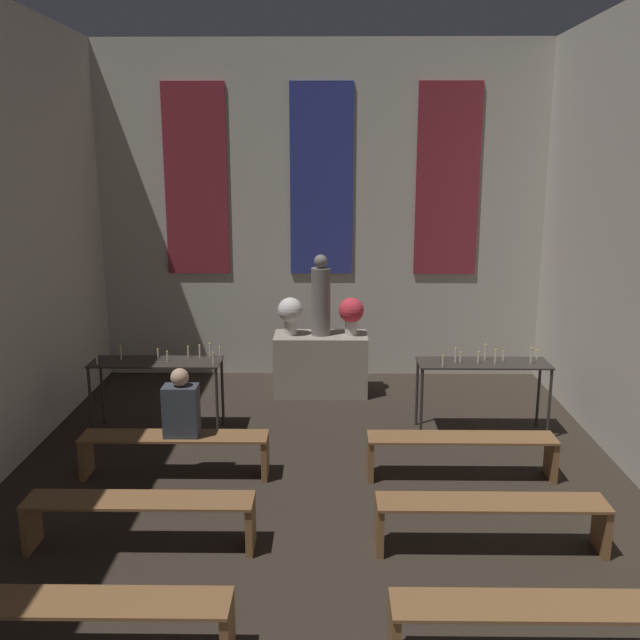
% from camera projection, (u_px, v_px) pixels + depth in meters
% --- Properties ---
extents(wall_back, '(6.85, 0.16, 4.96)m').
position_uv_depth(wall_back, '(322.00, 212.00, 10.63)').
color(wall_back, beige).
rests_on(wall_back, ground_plane).
extents(altar, '(1.32, 0.64, 0.86)m').
position_uv_depth(altar, '(321.00, 364.00, 10.15)').
color(altar, gray).
rests_on(altar, ground_plane).
extents(statue, '(0.27, 0.27, 1.14)m').
position_uv_depth(statue, '(321.00, 298.00, 9.93)').
color(statue, slate).
rests_on(statue, altar).
extents(flower_vase_left, '(0.35, 0.35, 0.53)m').
position_uv_depth(flower_vase_left, '(290.00, 312.00, 9.98)').
color(flower_vase_left, beige).
rests_on(flower_vase_left, altar).
extents(flower_vase_right, '(0.35, 0.35, 0.53)m').
position_uv_depth(flower_vase_right, '(351.00, 312.00, 9.97)').
color(flower_vase_right, beige).
rests_on(flower_vase_right, altar).
extents(candle_rack_left, '(1.58, 0.51, 1.08)m').
position_uv_depth(candle_rack_left, '(157.00, 369.00, 8.67)').
color(candle_rack_left, '#332D28').
rests_on(candle_rack_left, ground_plane).
extents(candle_rack_right, '(1.58, 0.51, 1.10)m').
position_uv_depth(candle_rack_right, '(483.00, 370.00, 8.62)').
color(candle_rack_right, '#332D28').
rests_on(candle_rack_right, ground_plane).
extents(pew_second_left, '(1.97, 0.36, 0.46)m').
position_uv_depth(pew_second_left, '(84.00, 617.00, 4.74)').
color(pew_second_left, brown).
rests_on(pew_second_left, ground_plane).
extents(pew_second_right, '(1.97, 0.36, 0.46)m').
position_uv_depth(pew_second_right, '(539.00, 621.00, 4.70)').
color(pew_second_right, brown).
rests_on(pew_second_right, ground_plane).
extents(pew_third_left, '(1.97, 0.36, 0.46)m').
position_uv_depth(pew_third_left, '(140.00, 512.00, 6.13)').
color(pew_third_left, brown).
rests_on(pew_third_left, ground_plane).
extents(pew_third_right, '(1.97, 0.36, 0.46)m').
position_uv_depth(pew_third_right, '(491.00, 515.00, 6.09)').
color(pew_third_right, brown).
rests_on(pew_third_right, ground_plane).
extents(pew_back_left, '(1.97, 0.36, 0.46)m').
position_uv_depth(pew_back_left, '(175.00, 446.00, 7.51)').
color(pew_back_left, brown).
rests_on(pew_back_left, ground_plane).
extents(pew_back_right, '(1.97, 0.36, 0.46)m').
position_uv_depth(pew_back_right, '(461.00, 448.00, 7.48)').
color(pew_back_right, brown).
rests_on(pew_back_right, ground_plane).
extents(person_seated, '(0.36, 0.24, 0.73)m').
position_uv_depth(person_seated, '(181.00, 407.00, 7.41)').
color(person_seated, '#383D47').
rests_on(person_seated, pew_back_left).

